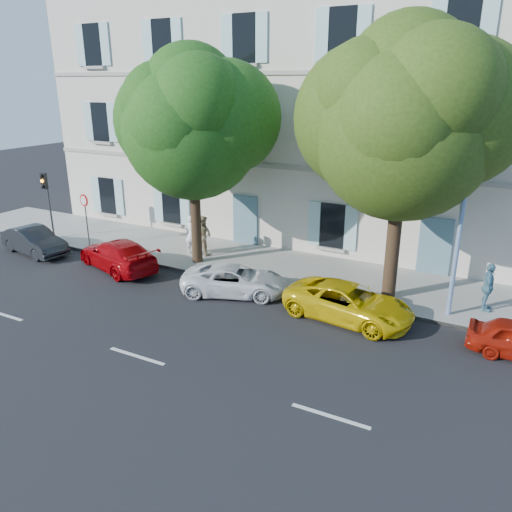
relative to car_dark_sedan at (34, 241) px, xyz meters
The scene contains 16 objects.
ground 10.45m from the car_dark_sedan, ahead, with size 90.00×90.00×0.00m, color black.
sidewalk 10.94m from the car_dark_sedan, 18.14° to the left, with size 36.00×4.50×0.15m, color #A09E96.
kerb 10.47m from the car_dark_sedan, ahead, with size 36.00×0.16×0.16m, color #9E998E.
building 14.85m from the car_dark_sedan, 41.39° to the left, with size 28.00×7.00×12.00m, color beige.
car_dark_sedan is the anchor object (origin of this frame).
car_red_coupe 4.88m from the car_dark_sedan, ahead, with size 1.81×4.45×1.29m, color #9F0409.
car_white_coupe 10.65m from the car_dark_sedan, ahead, with size 1.83×3.98×1.10m, color white.
car_yellow_supercar 15.12m from the car_dark_sedan, ahead, with size 2.02×4.38×1.22m, color #DAB709.
tree_left 9.45m from the car_dark_sedan, 16.82° to the left, with size 5.63×5.63×8.73m.
tree_right 17.05m from the car_dark_sedan, ahead, with size 6.04×6.04×9.30m.
traffic_light 2.73m from the car_dark_sedan, 116.06° to the left, with size 0.29×0.37×3.30m.
road_sign 2.76m from the car_dark_sedan, 45.62° to the left, with size 0.58×0.14×2.52m.
street_lamp 18.65m from the car_dark_sedan, ahead, with size 0.33×1.70×7.94m.
pedestrian_a 7.45m from the car_dark_sedan, 24.46° to the left, with size 0.66×0.43×1.80m, color white.
pedestrian_b 7.98m from the car_dark_sedan, 23.91° to the left, with size 0.88×0.69×1.81m, color tan.
pedestrian_c 19.41m from the car_dark_sedan, ahead, with size 1.01×0.42×1.72m, color teal.
Camera 1 is at (9.09, -13.77, 7.67)m, focal length 35.00 mm.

